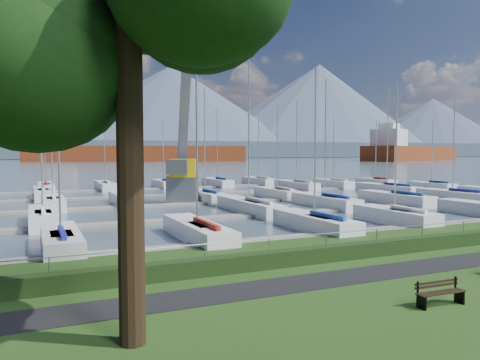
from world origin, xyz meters
TOP-DOWN VIEW (x-y plane):
  - path at (0.00, -3.00)m, footprint 160.00×2.00m
  - water at (0.00, 260.00)m, footprint 800.00×540.00m
  - hedge at (0.00, -0.40)m, footprint 80.00×0.70m
  - fence at (0.00, 0.00)m, footprint 80.00×0.04m
  - foothill at (0.00, 330.00)m, footprint 900.00×80.00m
  - mountains at (7.35, 404.62)m, footprint 1190.00×360.00m
  - docks at (0.00, 26.00)m, footprint 90.00×41.60m
  - bench_left at (-1.41, -7.06)m, footprint 1.82×0.51m
  - tree at (-11.54, -5.00)m, footprint 8.76×8.25m
  - crane at (1.23, 29.24)m, footprint 5.85×13.49m
  - cargo_ship_mid at (31.77, 217.50)m, footprint 107.43×45.15m
  - cargo_ship_east at (179.12, 179.82)m, footprint 89.47×52.35m
  - sailboat_fleet at (-2.56, 28.38)m, footprint 75.15×49.69m

SIDE VIEW (x-z plane):
  - water at x=0.00m, z-range -0.50..-0.30m
  - docks at x=0.00m, z-range -0.34..-0.09m
  - path at x=0.00m, z-range -0.01..0.03m
  - hedge at x=0.00m, z-range 0.00..0.70m
  - bench_left at x=-1.41m, z-range -0.01..0.84m
  - fence at x=0.00m, z-range 1.18..1.22m
  - cargo_ship_mid at x=31.77m, z-range -7.27..14.23m
  - cargo_ship_east at x=179.12m, z-range -7.11..14.39m
  - crane at x=1.23m, z-range -5.85..16.50m
  - sailboat_fleet at x=-2.56m, z-range -1.38..12.35m
  - foothill at x=0.00m, z-range 0.00..12.00m
  - tree at x=-11.54m, z-range 2.20..14.86m
  - mountains at x=7.35m, z-range -10.82..104.18m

